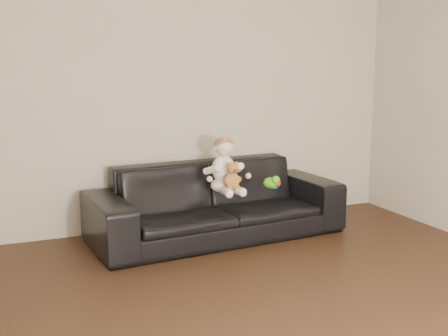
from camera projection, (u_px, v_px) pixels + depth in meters
name	position (u px, v px, depth m)	size (l,w,h in m)	color
wall_back	(153.00, 93.00, 5.21)	(5.00, 5.00, 0.00)	#BBB19D
sofa	(216.00, 201.00, 5.10)	(2.28, 0.89, 0.67)	black
baby	(225.00, 169.00, 4.94)	(0.34, 0.41, 0.49)	silver
teddy_bear	(232.00, 176.00, 4.82)	(0.15, 0.15, 0.24)	#AE6F31
toy_green	(270.00, 183.00, 5.14)	(0.12, 0.15, 0.10)	#58D118
toy_rattle	(277.00, 183.00, 5.21)	(0.07, 0.07, 0.07)	#DB4319
toy_blue_disc	(273.00, 187.00, 5.18)	(0.09, 0.09, 0.01)	#1775BA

